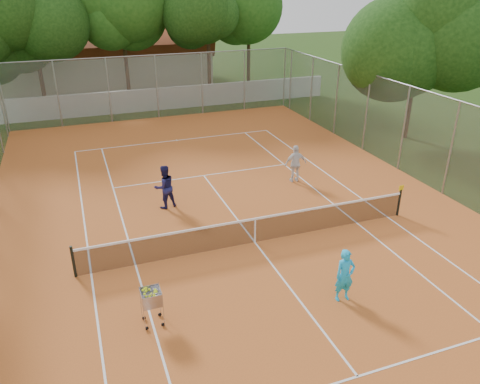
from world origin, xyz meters
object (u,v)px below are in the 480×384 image
object	(u,v)px
player_far_left	(165,187)
player_far_right	(296,164)
player_near	(345,276)
ball_hopper	(152,306)
tennis_net	(255,230)
clubhouse	(106,58)

from	to	relation	value
player_far_left	player_far_right	distance (m)	6.03
player_near	player_far_right	size ratio (longest dim) A/B	0.94
ball_hopper	player_far_left	bearing A→B (deg)	99.33
tennis_net	ball_hopper	bearing A→B (deg)	-144.20
player_near	ball_hopper	world-z (taller)	player_near
player_near	player_far_right	xyz separation A→B (m)	(2.49, 8.13, 0.05)
tennis_net	ball_hopper	distance (m)	5.04
clubhouse	player_far_left	distance (m)	25.25
player_near	player_far_left	bearing A→B (deg)	118.25
tennis_net	clubhouse	bearing A→B (deg)	93.95
clubhouse	player_far_left	world-z (taller)	clubhouse
clubhouse	tennis_net	bearing A→B (deg)	-86.05
clubhouse	player_far_left	xyz separation A→B (m)	(-0.33, -25.22, -1.29)
player_far_left	ball_hopper	xyz separation A→B (m)	(-1.76, -6.73, -0.31)
player_far_left	ball_hopper	bearing A→B (deg)	61.07
tennis_net	clubhouse	world-z (taller)	clubhouse
clubhouse	ball_hopper	world-z (taller)	clubhouse
clubhouse	player_near	xyz separation A→B (m)	(3.19, -32.77, -1.38)
clubhouse	ball_hopper	bearing A→B (deg)	-93.73
ball_hopper	clubhouse	bearing A→B (deg)	110.22
tennis_net	ball_hopper	xyz separation A→B (m)	(-4.08, -2.95, 0.08)
player_far_right	clubhouse	bearing A→B (deg)	-71.62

